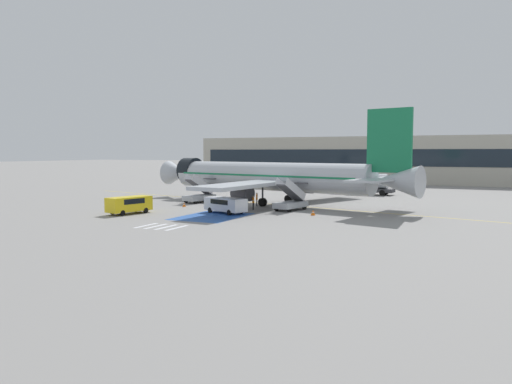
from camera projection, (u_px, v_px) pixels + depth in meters
name	position (u px, v px, depth m)	size (l,w,h in m)	color
ground_plane	(261.00, 204.00, 69.21)	(600.00, 600.00, 0.00)	gray
apron_leadline_yellow	(267.00, 204.00, 69.62)	(0.20, 75.51, 0.01)	gold
apron_stand_patch_blue	(212.00, 216.00, 55.87)	(6.49, 9.18, 0.01)	#2856A8
apron_walkway_bar_0	(146.00, 225.00, 48.97)	(0.44, 3.60, 0.01)	silver
apron_walkway_bar_1	(156.00, 226.00, 48.46)	(0.44, 3.60, 0.01)	silver
apron_walkway_bar_2	(166.00, 227.00, 47.96)	(0.44, 3.60, 0.01)	silver
apron_walkway_bar_3	(177.00, 228.00, 47.45)	(0.44, 3.60, 0.01)	silver
airliner	(271.00, 176.00, 68.87)	(41.45, 34.81, 12.27)	#B7BCC4
boarding_stairs_forward	(200.00, 195.00, 71.32)	(3.22, 5.53, 4.20)	#ADB2BA
boarding_stairs_aft	(291.00, 202.00, 61.65)	(3.22, 5.53, 4.15)	#ADB2BA
fuel_tanker	(364.00, 184.00, 84.76)	(10.40, 3.31, 3.58)	#38383D
service_van_0	(225.00, 204.00, 58.63)	(5.84, 3.74, 1.83)	silver
service_van_1	(129.00, 204.00, 58.16)	(3.26, 5.64, 2.00)	yellow
baggage_cart	(217.00, 204.00, 66.11)	(2.95, 2.27, 0.87)	gray
ground_crew_0	(243.00, 198.00, 67.31)	(0.44, 0.26, 1.75)	#2D2D33
ground_crew_1	(242.00, 201.00, 63.82)	(0.38, 0.49, 1.58)	#191E38
ground_crew_2	(253.00, 202.00, 62.18)	(0.36, 0.48, 1.77)	black
ground_crew_3	(257.00, 198.00, 66.25)	(0.39, 0.49, 1.83)	black
traffic_cone_0	(184.00, 205.00, 65.80)	(0.49, 0.49, 0.55)	orange
traffic_cone_1	(313.00, 213.00, 56.87)	(0.56, 0.56, 0.62)	orange
traffic_cone_2	(246.00, 208.00, 62.01)	(0.52, 0.52, 0.58)	orange
terminal_building	(421.00, 160.00, 114.08)	(108.32, 12.10, 10.77)	#B2AD9E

